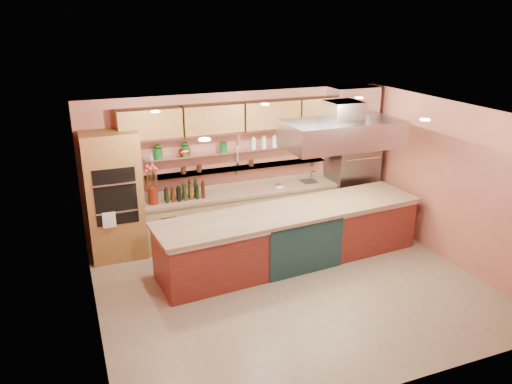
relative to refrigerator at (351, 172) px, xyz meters
name	(u,v)px	position (x,y,z in m)	size (l,w,h in m)	color
floor	(292,288)	(-2.35, -2.14, -1.06)	(6.00, 5.00, 0.02)	gray
ceiling	(297,115)	(-2.35, -2.14, 1.75)	(6.00, 5.00, 0.02)	black
wall_back	(239,163)	(-2.35, 0.36, 0.35)	(6.00, 0.04, 2.80)	#B16553
wall_front	(395,285)	(-2.35, -4.64, 0.35)	(6.00, 0.04, 2.80)	#B16553
wall_left	(89,237)	(-5.35, -2.14, 0.35)	(0.04, 5.00, 2.80)	#B16553
wall_right	(451,183)	(0.65, -2.14, 0.35)	(0.04, 5.00, 2.80)	#B16553
oven_stack	(114,196)	(-4.80, 0.04, 0.10)	(0.95, 0.64, 2.30)	olive
refrigerator	(351,172)	(0.00, 0.00, 0.00)	(0.95, 0.72, 2.10)	slate
back_counter	(243,213)	(-2.40, 0.06, -0.58)	(3.84, 0.64, 0.93)	tan
wall_shelf_lower	(239,168)	(-2.40, 0.23, 0.30)	(3.60, 0.26, 0.03)	silver
wall_shelf_upper	(239,150)	(-2.40, 0.23, 0.65)	(3.60, 0.26, 0.03)	silver
upper_cabinets	(242,117)	(-2.35, 0.18, 1.30)	(4.60, 0.36, 0.55)	olive
range_hood	(342,134)	(-1.08, -1.31, 1.20)	(2.00, 1.00, 0.45)	silver
ceiling_downlights	(291,115)	(-2.35, -1.94, 1.72)	(4.00, 2.80, 0.02)	#FFE5A5
island	(292,236)	(-1.98, -1.31, -0.56)	(4.72, 1.03, 0.99)	maroon
flower_vase	(153,195)	(-4.13, 0.01, 0.04)	(0.18, 0.18, 0.32)	#5A180D
oil_bottle_cluster	(185,193)	(-3.55, 0.01, 0.01)	(0.80, 0.23, 0.26)	black
kitchen_scale	(279,185)	(-1.64, 0.01, -0.08)	(0.14, 0.11, 0.08)	white
bar_faucet	(312,176)	(-0.88, 0.11, 0.00)	(0.03, 0.03, 0.23)	silver
copper_kettle	(183,152)	(-3.50, 0.23, 0.73)	(0.17, 0.17, 0.13)	#D44D31
green_canister	(223,147)	(-2.71, 0.23, 0.75)	(0.14, 0.14, 0.17)	#104A19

